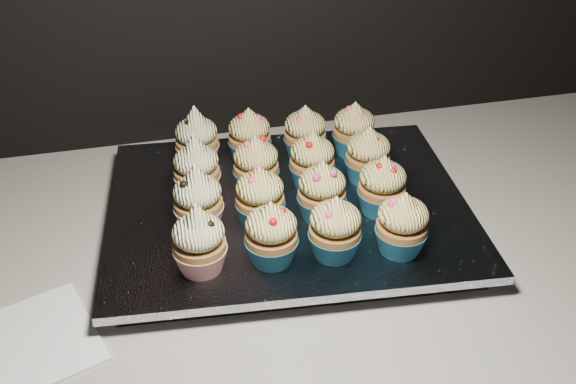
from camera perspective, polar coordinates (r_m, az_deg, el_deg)
The scene contains 20 objects.
worktop at distance 0.87m, azimuth -1.36°, elevation -5.15°, with size 2.44×0.64×0.04m, color beige.
napkin at distance 0.77m, azimuth -22.12°, elevation -12.41°, with size 0.14×0.14×0.00m, color white.
baking_tray at distance 0.88m, azimuth 0.00°, elevation -2.10°, with size 0.44×0.34×0.02m, color black.
foil_lining at distance 0.87m, azimuth 0.00°, elevation -1.20°, with size 0.48×0.37×0.01m, color silver.
cupcake_0 at distance 0.74m, azimuth -7.91°, elevation -4.36°, with size 0.06×0.06×0.10m.
cupcake_1 at distance 0.75m, azimuth -1.50°, elevation -3.81°, with size 0.06×0.06×0.08m.
cupcake_2 at distance 0.76m, azimuth 4.20°, elevation -3.28°, with size 0.06×0.06×0.08m.
cupcake_3 at distance 0.77m, azimuth 10.10°, elevation -2.89°, with size 0.06×0.06×0.08m.
cupcake_4 at distance 0.81m, azimuth -8.01°, elevation -0.72°, with size 0.06×0.06×0.10m.
cupcake_5 at distance 0.81m, azimuth -2.50°, elevation -0.51°, with size 0.06×0.06×0.08m.
cupcake_6 at distance 0.82m, azimuth 3.02°, elevation -0.02°, with size 0.06×0.06×0.08m.
cupcake_7 at distance 0.84m, azimuth 8.36°, elevation 0.49°, with size 0.06×0.06×0.08m.
cupcake_8 at distance 0.87m, azimuth -8.12°, elevation 2.06°, with size 0.06×0.06×0.10m.
cupcake_9 at distance 0.87m, azimuth -2.86°, elevation 2.38°, with size 0.06×0.06×0.08m.
cupcake_10 at distance 0.88m, azimuth 2.16°, elevation 2.78°, with size 0.06×0.06×0.08m.
cupcake_11 at distance 0.90m, azimuth 7.11°, elevation 3.19°, with size 0.06×0.06×0.08m.
cupcake_12 at distance 0.94m, azimuth -8.11°, elevation 4.66°, with size 0.06×0.06×0.10m.
cupcake_13 at distance 0.94m, azimuth -3.44°, elevation 4.94°, with size 0.06×0.06×0.08m.
cupcake_14 at distance 0.95m, azimuth 1.52°, elevation 5.20°, with size 0.06×0.06×0.08m.
cupcake_15 at distance 0.96m, azimuth 5.87°, elevation 5.48°, with size 0.06×0.06×0.08m.
Camera 1 is at (-0.14, 1.04, 1.43)m, focal length 40.00 mm.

